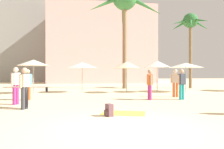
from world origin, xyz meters
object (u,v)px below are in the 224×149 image
object	(u,v)px
cafe_umbrella_2	(82,65)
cafe_umbrella_6	(127,65)
palm_tree_far_left	(190,26)
person_near_left	(182,83)
person_mid_right	(150,83)
cafe_umbrella_8	(157,64)
backpack	(109,110)
person_mid_left	(25,86)
palm_tree_left	(125,4)
cafe_umbrella_0	(33,63)
person_far_right	(28,83)
person_mid_center	(175,82)
person_far_left	(16,84)
beach_towel	(123,113)
cafe_umbrella_1	(186,65)

from	to	relation	value
cafe_umbrella_2	cafe_umbrella_6	size ratio (longest dim) A/B	0.99
palm_tree_far_left	cafe_umbrella_6	world-z (taller)	palm_tree_far_left
person_near_left	person_mid_right	distance (m)	1.80
cafe_umbrella_8	backpack	bearing A→B (deg)	-119.38
person_mid_left	palm_tree_far_left	bearing A→B (deg)	-114.25
cafe_umbrella_2	palm_tree_left	bearing A→B (deg)	43.93
cafe_umbrella_0	person_far_right	bearing A→B (deg)	-84.24
palm_tree_far_left	person_mid_center	bearing A→B (deg)	-123.83
person_mid_center	person_far_left	xyz separation A→B (m)	(-8.92, -1.98, 0.01)
cafe_umbrella_0	person_far_left	bearing A→B (deg)	-87.77
cafe_umbrella_6	cafe_umbrella_8	world-z (taller)	cafe_umbrella_8
person_far_left	palm_tree_far_left	bearing A→B (deg)	-119.60
cafe_umbrella_2	person_near_left	distance (m)	8.04
palm_tree_left	person_near_left	distance (m)	12.60
cafe_umbrella_0	person_mid_center	size ratio (longest dim) A/B	1.43
palm_tree_left	person_mid_right	world-z (taller)	palm_tree_left
beach_towel	person_far_left	xyz separation A→B (m)	(-4.50, 3.13, 0.96)
person_near_left	person_far_left	bearing A→B (deg)	-107.75
palm_tree_left	cafe_umbrella_6	world-z (taller)	palm_tree_left
cafe_umbrella_8	palm_tree_left	bearing A→B (deg)	106.24
cafe_umbrella_0	backpack	xyz separation A→B (m)	(4.12, -9.58, -2.06)
cafe_umbrella_0	person_mid_center	bearing A→B (deg)	-23.48
palm_tree_far_left	person_far_right	size ratio (longest dim) A/B	4.44
person_mid_left	person_near_left	size ratio (longest dim) A/B	1.41
person_near_left	palm_tree_left	bearing A→B (deg)	163.83
palm_tree_left	backpack	world-z (taller)	palm_tree_left
person_mid_right	cafe_umbrella_6	bearing A→B (deg)	93.99
palm_tree_left	person_mid_left	world-z (taller)	palm_tree_left
cafe_umbrella_0	person_near_left	distance (m)	10.46
palm_tree_left	person_far_left	xyz separation A→B (m)	(-7.67, -10.69, -7.45)
person_mid_right	palm_tree_far_left	bearing A→B (deg)	52.49
cafe_umbrella_1	cafe_umbrella_8	size ratio (longest dim) A/B	1.11
cafe_umbrella_6	person_mid_left	size ratio (longest dim) A/B	0.99
palm_tree_left	person_mid_center	bearing A→B (deg)	-81.84
backpack	person_mid_left	world-z (taller)	person_mid_left
person_mid_right	person_far_right	size ratio (longest dim) A/B	0.99
cafe_umbrella_8	person_mid_center	bearing A→B (deg)	-93.22
palm_tree_far_left	person_far_left	bearing A→B (deg)	-145.16
cafe_umbrella_0	person_mid_left	world-z (taller)	cafe_umbrella_0
person_far_left	person_far_right	world-z (taller)	person_far_left
person_near_left	person_mid_right	size ratio (longest dim) A/B	1.01
cafe_umbrella_6	palm_tree_left	bearing A→B (deg)	78.76
cafe_umbrella_2	beach_towel	distance (m)	9.93
backpack	person_far_right	bearing A→B (deg)	-73.31
cafe_umbrella_0	cafe_umbrella_8	size ratio (longest dim) A/B	1.00
cafe_umbrella_1	person_far_left	size ratio (longest dim) A/B	1.57
palm_tree_left	cafe_umbrella_0	distance (m)	11.08
person_far_left	cafe_umbrella_8	bearing A→B (deg)	-122.51
palm_tree_far_left	person_near_left	xyz separation A→B (m)	(-5.58, -9.31, -5.37)
person_mid_center	person_mid_right	size ratio (longest dim) A/B	1.03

